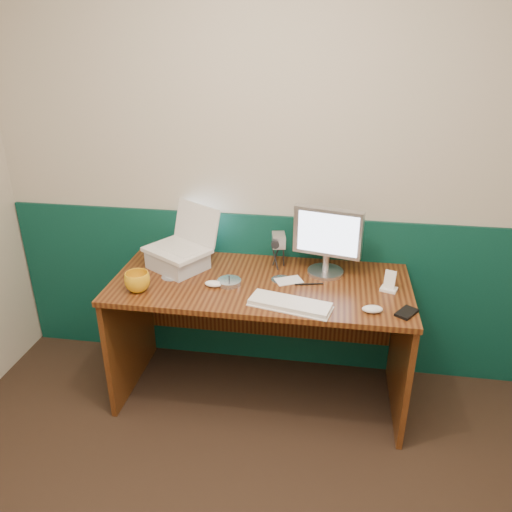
% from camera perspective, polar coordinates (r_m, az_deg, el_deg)
% --- Properties ---
extents(back_wall, '(3.50, 0.04, 2.50)m').
position_cam_1_polar(back_wall, '(2.84, 4.23, 9.31)').
color(back_wall, '#BAB19D').
rests_on(back_wall, ground).
extents(wainscot, '(3.48, 0.02, 1.00)m').
position_cam_1_polar(wainscot, '(3.11, 3.78, -4.22)').
color(wainscot, '#07352C').
rests_on(wainscot, ground).
extents(desk, '(1.60, 0.70, 0.75)m').
position_cam_1_polar(desk, '(2.88, 0.47, -9.60)').
color(desk, '#39180A').
rests_on(desk, ground).
extents(laptop_riser, '(0.37, 0.36, 0.10)m').
position_cam_1_polar(laptop_riser, '(2.86, -8.94, -0.46)').
color(laptop_riser, silver).
rests_on(laptop_riser, desk).
extents(laptop, '(0.42, 0.39, 0.28)m').
position_cam_1_polar(laptop, '(2.78, -9.19, 3.06)').
color(laptop, white).
rests_on(laptop, laptop_riser).
extents(monitor, '(0.39, 0.19, 0.37)m').
position_cam_1_polar(monitor, '(2.73, 8.13, 1.54)').
color(monitor, silver).
rests_on(monitor, desk).
extents(keyboard, '(0.42, 0.22, 0.02)m').
position_cam_1_polar(keyboard, '(2.46, 3.89, -5.56)').
color(keyboard, white).
rests_on(keyboard, desk).
extents(mouse_right, '(0.11, 0.07, 0.03)m').
position_cam_1_polar(mouse_right, '(2.47, 13.17, -5.93)').
color(mouse_right, white).
rests_on(mouse_right, desk).
extents(mouse_left, '(0.10, 0.06, 0.03)m').
position_cam_1_polar(mouse_left, '(2.64, -4.88, -3.18)').
color(mouse_left, white).
rests_on(mouse_left, desk).
extents(mug, '(0.16, 0.16, 0.10)m').
position_cam_1_polar(mug, '(2.65, -13.40, -2.88)').
color(mug, gold).
rests_on(mug, desk).
extents(camcorder, '(0.10, 0.13, 0.18)m').
position_cam_1_polar(camcorder, '(2.82, 2.58, 0.41)').
color(camcorder, '#B4B5B9').
rests_on(camcorder, desk).
extents(cd_spindle, '(0.13, 0.13, 0.03)m').
position_cam_1_polar(cd_spindle, '(2.66, -3.07, -3.00)').
color(cd_spindle, '#B1B7C1').
rests_on(cd_spindle, desk).
extents(cd_loose_a, '(0.11, 0.11, 0.00)m').
position_cam_1_polar(cd_loose_a, '(2.78, -9.63, -2.36)').
color(cd_loose_a, silver).
rests_on(cd_loose_a, desk).
extents(cd_loose_b, '(0.11, 0.11, 0.00)m').
position_cam_1_polar(cd_loose_b, '(2.72, 2.92, -2.69)').
color(cd_loose_b, '#B1B5C1').
rests_on(cd_loose_b, desk).
extents(pen, '(0.15, 0.04, 0.01)m').
position_cam_1_polar(pen, '(2.67, 6.06, -3.20)').
color(pen, black).
rests_on(pen, desk).
extents(papers, '(0.17, 0.15, 0.00)m').
position_cam_1_polar(papers, '(2.70, 3.76, -2.82)').
color(papers, silver).
rests_on(papers, desk).
extents(dock, '(0.10, 0.09, 0.02)m').
position_cam_1_polar(dock, '(2.69, 14.93, -3.69)').
color(dock, white).
rests_on(dock, desk).
extents(music_player, '(0.06, 0.05, 0.10)m').
position_cam_1_polar(music_player, '(2.66, 15.06, -2.62)').
color(music_player, white).
rests_on(music_player, dock).
extents(pda, '(0.12, 0.14, 0.01)m').
position_cam_1_polar(pda, '(2.50, 16.83, -6.21)').
color(pda, black).
rests_on(pda, desk).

